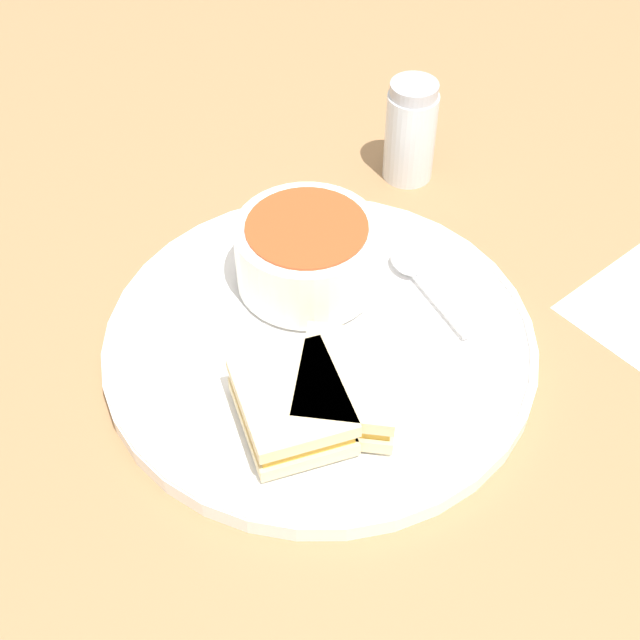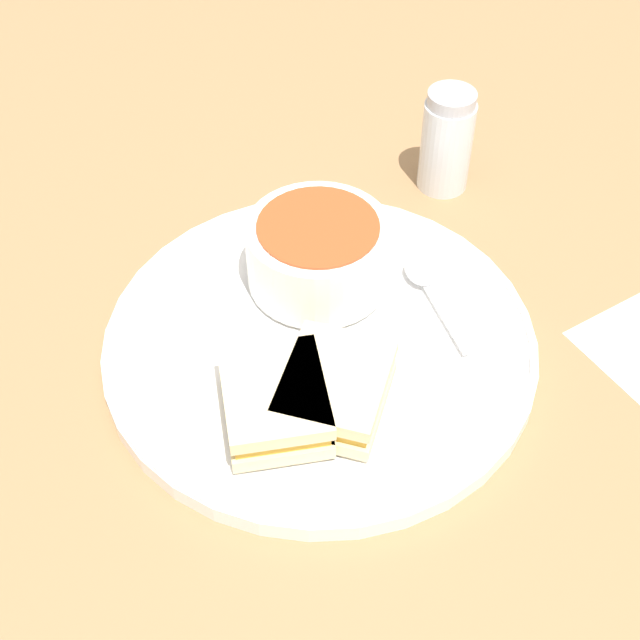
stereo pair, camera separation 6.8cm
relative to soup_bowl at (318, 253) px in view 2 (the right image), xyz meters
name	(u,v)px [view 2 (the right image)]	position (x,y,z in m)	size (l,w,h in m)	color
ground_plane	(320,350)	(0.03, 0.05, -0.05)	(2.40, 2.40, 0.00)	#9E754C
plate	(320,342)	(0.03, 0.05, -0.04)	(0.34, 0.34, 0.02)	white
soup_bowl	(318,253)	(0.00, 0.00, 0.00)	(0.12, 0.12, 0.06)	white
spoon	(424,279)	(-0.07, 0.05, -0.03)	(0.04, 0.11, 0.01)	silver
sandwich_half_near	(275,402)	(0.10, 0.10, -0.01)	(0.10, 0.11, 0.03)	beige
sandwich_half_far	(335,389)	(0.06, 0.12, -0.01)	(0.11, 0.11, 0.03)	beige
salt_shaker	(447,141)	(-0.18, -0.07, 0.00)	(0.05, 0.05, 0.10)	silver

